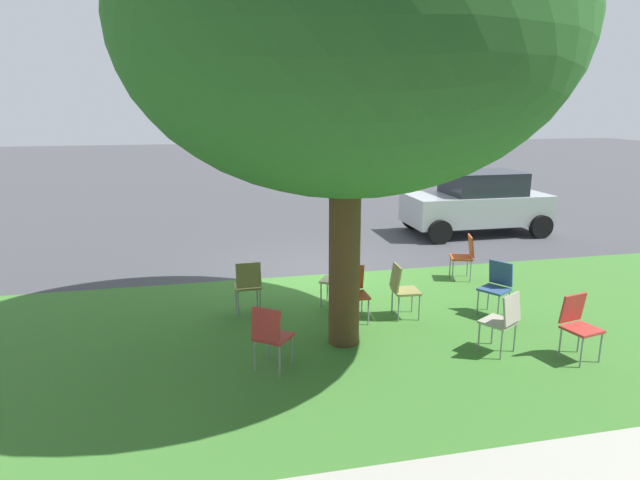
{
  "coord_description": "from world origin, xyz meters",
  "views": [
    {
      "loc": [
        2.28,
        10.5,
        3.32
      ],
      "look_at": [
        0.1,
        0.73,
        0.86
      ],
      "focal_mm": 30.68,
      "sensor_mm": 36.0,
      "label": 1
    }
  ],
  "objects_px": {
    "street_tree": "(347,27)",
    "chair_6": "(248,283)",
    "chair_7": "(465,254)",
    "chair_2": "(353,289)",
    "chair_3": "(402,287)",
    "chair_1": "(578,322)",
    "chair_8": "(503,318)",
    "chair_4": "(270,333)",
    "chair_5": "(497,284)",
    "parked_car": "(477,202)",
    "chair_0": "(338,276)"
  },
  "relations": [
    {
      "from": "street_tree",
      "to": "chair_6",
      "type": "bearing_deg",
      "value": -49.43
    },
    {
      "from": "chair_7",
      "to": "chair_2",
      "type": "bearing_deg",
      "value": 30.09
    },
    {
      "from": "chair_2",
      "to": "chair_3",
      "type": "bearing_deg",
      "value": 176.76
    },
    {
      "from": "chair_3",
      "to": "chair_6",
      "type": "xyz_separation_m",
      "value": [
        2.38,
        -0.73,
        0.0
      ]
    },
    {
      "from": "chair_2",
      "to": "chair_3",
      "type": "xyz_separation_m",
      "value": [
        -0.79,
        0.04,
        0.0
      ]
    },
    {
      "from": "chair_1",
      "to": "chair_3",
      "type": "height_order",
      "value": "same"
    },
    {
      "from": "chair_3",
      "to": "chair_8",
      "type": "xyz_separation_m",
      "value": [
        -0.87,
        1.55,
        0.0
      ]
    },
    {
      "from": "chair_4",
      "to": "chair_1",
      "type": "bearing_deg",
      "value": 172.65
    },
    {
      "from": "chair_1",
      "to": "chair_5",
      "type": "relative_size",
      "value": 1.0
    },
    {
      "from": "chair_1",
      "to": "chair_8",
      "type": "distance_m",
      "value": 0.96
    },
    {
      "from": "parked_car",
      "to": "street_tree",
      "type": "bearing_deg",
      "value": 48.53
    },
    {
      "from": "street_tree",
      "to": "chair_4",
      "type": "bearing_deg",
      "value": 29.8
    },
    {
      "from": "street_tree",
      "to": "chair_8",
      "type": "height_order",
      "value": "street_tree"
    },
    {
      "from": "chair_0",
      "to": "chair_6",
      "type": "xyz_separation_m",
      "value": [
        1.52,
        0.04,
        0.0
      ]
    },
    {
      "from": "street_tree",
      "to": "chair_2",
      "type": "bearing_deg",
      "value": -114.97
    },
    {
      "from": "chair_2",
      "to": "chair_4",
      "type": "height_order",
      "value": "same"
    },
    {
      "from": "chair_3",
      "to": "chair_4",
      "type": "xyz_separation_m",
      "value": [
        2.29,
        1.37,
        0.0
      ]
    },
    {
      "from": "parked_car",
      "to": "chair_3",
      "type": "bearing_deg",
      "value": 51.87
    },
    {
      "from": "chair_4",
      "to": "chair_8",
      "type": "distance_m",
      "value": 3.17
    },
    {
      "from": "chair_6",
      "to": "chair_8",
      "type": "bearing_deg",
      "value": 144.98
    },
    {
      "from": "chair_5",
      "to": "parked_car",
      "type": "bearing_deg",
      "value": -115.12
    },
    {
      "from": "chair_1",
      "to": "chair_2",
      "type": "distance_m",
      "value": 3.22
    },
    {
      "from": "chair_7",
      "to": "chair_6",
      "type": "bearing_deg",
      "value": 11.72
    },
    {
      "from": "chair_0",
      "to": "parked_car",
      "type": "xyz_separation_m",
      "value": [
        -4.95,
        -4.46,
        0.32
      ]
    },
    {
      "from": "chair_4",
      "to": "chair_2",
      "type": "bearing_deg",
      "value": -136.61
    },
    {
      "from": "chair_2",
      "to": "chair_4",
      "type": "bearing_deg",
      "value": 43.39
    },
    {
      "from": "chair_8",
      "to": "chair_2",
      "type": "bearing_deg",
      "value": -43.8
    },
    {
      "from": "chair_3",
      "to": "chair_6",
      "type": "height_order",
      "value": "same"
    },
    {
      "from": "chair_5",
      "to": "parked_car",
      "type": "distance_m",
      "value": 6.0
    },
    {
      "from": "chair_6",
      "to": "chair_1",
      "type": "bearing_deg",
      "value": 147.79
    },
    {
      "from": "chair_0",
      "to": "chair_6",
      "type": "bearing_deg",
      "value": 1.37
    },
    {
      "from": "chair_8",
      "to": "chair_5",
      "type": "bearing_deg",
      "value": -116.78
    },
    {
      "from": "chair_2",
      "to": "parked_car",
      "type": "relative_size",
      "value": 0.24
    },
    {
      "from": "chair_2",
      "to": "parked_car",
      "type": "height_order",
      "value": "parked_car"
    },
    {
      "from": "chair_0",
      "to": "chair_1",
      "type": "xyz_separation_m",
      "value": [
        -2.63,
        2.65,
        0.0
      ]
    },
    {
      "from": "street_tree",
      "to": "chair_1",
      "type": "height_order",
      "value": "street_tree"
    },
    {
      "from": "chair_8",
      "to": "chair_4",
      "type": "bearing_deg",
      "value": -3.36
    },
    {
      "from": "street_tree",
      "to": "chair_4",
      "type": "distance_m",
      "value": 3.99
    },
    {
      "from": "chair_4",
      "to": "street_tree",
      "type": "bearing_deg",
      "value": -150.2
    },
    {
      "from": "chair_0",
      "to": "chair_4",
      "type": "xyz_separation_m",
      "value": [
        1.43,
        2.13,
        0.0
      ]
    },
    {
      "from": "chair_1",
      "to": "chair_6",
      "type": "bearing_deg",
      "value": -32.21
    },
    {
      "from": "chair_8",
      "to": "chair_7",
      "type": "bearing_deg",
      "value": -108.28
    },
    {
      "from": "chair_0",
      "to": "chair_5",
      "type": "bearing_deg",
      "value": 158.09
    },
    {
      "from": "chair_2",
      "to": "chair_4",
      "type": "xyz_separation_m",
      "value": [
        1.49,
        1.41,
        0.0
      ]
    },
    {
      "from": "chair_1",
      "to": "parked_car",
      "type": "distance_m",
      "value": 7.48
    },
    {
      "from": "chair_1",
      "to": "chair_4",
      "type": "height_order",
      "value": "same"
    },
    {
      "from": "chair_6",
      "to": "chair_2",
      "type": "bearing_deg",
      "value": 156.77
    },
    {
      "from": "street_tree",
      "to": "chair_8",
      "type": "distance_m",
      "value": 4.36
    },
    {
      "from": "chair_6",
      "to": "chair_7",
      "type": "distance_m",
      "value": 4.39
    },
    {
      "from": "street_tree",
      "to": "chair_1",
      "type": "relative_size",
      "value": 7.33
    }
  ]
}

